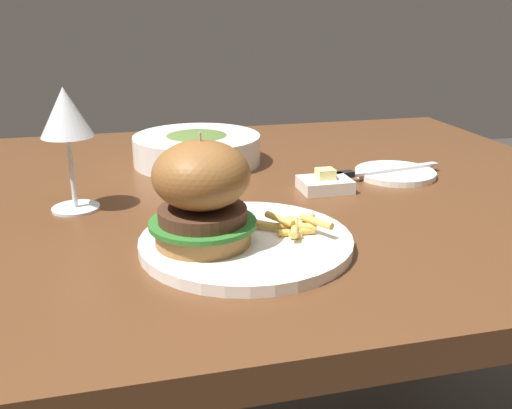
{
  "coord_description": "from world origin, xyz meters",
  "views": [
    {
      "loc": [
        -0.12,
        -0.87,
        1.02
      ],
      "look_at": [
        0.05,
        -0.21,
        0.78
      ],
      "focal_mm": 40.0,
      "sensor_mm": 36.0,
      "label": 1
    }
  ],
  "objects_px": {
    "butter_dish": "(325,183)",
    "bread_plate": "(395,173)",
    "wine_glass": "(66,118)",
    "burger_sandwich": "(202,193)",
    "soup_bowl": "(197,148)",
    "main_plate": "(246,242)",
    "table_knife": "(370,172)"
  },
  "relations": [
    {
      "from": "butter_dish",
      "to": "bread_plate",
      "type": "bearing_deg",
      "value": 17.83
    },
    {
      "from": "wine_glass",
      "to": "butter_dish",
      "type": "bearing_deg",
      "value": -0.56
    },
    {
      "from": "burger_sandwich",
      "to": "soup_bowl",
      "type": "bearing_deg",
      "value": 82.61
    },
    {
      "from": "burger_sandwich",
      "to": "wine_glass",
      "type": "relative_size",
      "value": 0.76
    },
    {
      "from": "main_plate",
      "to": "wine_glass",
      "type": "bearing_deg",
      "value": 137.45
    },
    {
      "from": "main_plate",
      "to": "table_knife",
      "type": "relative_size",
      "value": 1.12
    },
    {
      "from": "burger_sandwich",
      "to": "bread_plate",
      "type": "xyz_separation_m",
      "value": [
        0.37,
        0.24,
        -0.07
      ]
    },
    {
      "from": "burger_sandwich",
      "to": "wine_glass",
      "type": "xyz_separation_m",
      "value": [
        -0.16,
        0.2,
        0.06
      ]
    },
    {
      "from": "burger_sandwich",
      "to": "butter_dish",
      "type": "distance_m",
      "value": 0.31
    },
    {
      "from": "burger_sandwich",
      "to": "butter_dish",
      "type": "relative_size",
      "value": 1.67
    },
    {
      "from": "bread_plate",
      "to": "soup_bowl",
      "type": "distance_m",
      "value": 0.36
    },
    {
      "from": "butter_dish",
      "to": "wine_glass",
      "type": "bearing_deg",
      "value": 179.44
    },
    {
      "from": "main_plate",
      "to": "bread_plate",
      "type": "height_order",
      "value": "main_plate"
    },
    {
      "from": "main_plate",
      "to": "soup_bowl",
      "type": "distance_m",
      "value": 0.41
    },
    {
      "from": "wine_glass",
      "to": "butter_dish",
      "type": "height_order",
      "value": "wine_glass"
    },
    {
      "from": "main_plate",
      "to": "wine_glass",
      "type": "relative_size",
      "value": 1.48
    },
    {
      "from": "main_plate",
      "to": "soup_bowl",
      "type": "height_order",
      "value": "soup_bowl"
    },
    {
      "from": "wine_glass",
      "to": "bread_plate",
      "type": "height_order",
      "value": "wine_glass"
    },
    {
      "from": "wine_glass",
      "to": "bread_plate",
      "type": "xyz_separation_m",
      "value": [
        0.53,
        0.04,
        -0.13
      ]
    },
    {
      "from": "bread_plate",
      "to": "burger_sandwich",
      "type": "bearing_deg",
      "value": -147.2
    },
    {
      "from": "burger_sandwich",
      "to": "wine_glass",
      "type": "distance_m",
      "value": 0.26
    },
    {
      "from": "main_plate",
      "to": "bread_plate",
      "type": "distance_m",
      "value": 0.4
    },
    {
      "from": "bread_plate",
      "to": "butter_dish",
      "type": "bearing_deg",
      "value": -162.17
    },
    {
      "from": "wine_glass",
      "to": "table_knife",
      "type": "relative_size",
      "value": 0.76
    },
    {
      "from": "wine_glass",
      "to": "bread_plate",
      "type": "relative_size",
      "value": 1.28
    },
    {
      "from": "table_knife",
      "to": "wine_glass",
      "type": "bearing_deg",
      "value": -175.85
    },
    {
      "from": "bread_plate",
      "to": "soup_bowl",
      "type": "relative_size",
      "value": 0.59
    },
    {
      "from": "main_plate",
      "to": "table_knife",
      "type": "distance_m",
      "value": 0.35
    },
    {
      "from": "wine_glass",
      "to": "butter_dish",
      "type": "relative_size",
      "value": 2.22
    },
    {
      "from": "bread_plate",
      "to": "butter_dish",
      "type": "xyz_separation_m",
      "value": [
        -0.15,
        -0.05,
        0.01
      ]
    },
    {
      "from": "burger_sandwich",
      "to": "table_knife",
      "type": "bearing_deg",
      "value": 35.71
    },
    {
      "from": "main_plate",
      "to": "burger_sandwich",
      "type": "distance_m",
      "value": 0.09
    }
  ]
}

